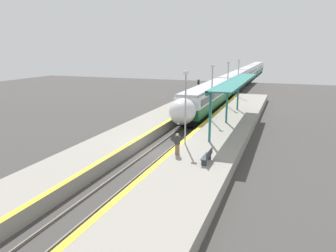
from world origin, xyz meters
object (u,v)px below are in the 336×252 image
(lamppost_near, at_px, (186,103))
(platform_bench, at_px, (208,156))
(lamppost_farthest, at_px, (238,75))
(train, at_px, (241,77))
(person_waiting, at_px, (177,144))
(lamppost_mid, at_px, (212,89))
(lamppost_far, at_px, (228,81))
(railway_signal, at_px, (198,90))

(lamppost_near, bearing_deg, platform_bench, -53.36)
(lamppost_near, distance_m, lamppost_farthest, 27.94)
(train, bearing_deg, lamppost_farthest, -83.54)
(person_waiting, relative_size, lamppost_mid, 0.28)
(platform_bench, bearing_deg, lamppost_farthest, 94.95)
(lamppost_far, height_order, lamppost_farthest, same)
(lamppost_near, xyz_separation_m, lamppost_farthest, (0.00, 27.94, 0.00))
(train, height_order, railway_signal, railway_signal)
(person_waiting, relative_size, lamppost_farthest, 0.28)
(lamppost_near, bearing_deg, lamppost_mid, 90.00)
(railway_signal, xyz_separation_m, lamppost_near, (4.83, -22.02, 1.80))
(train, height_order, lamppost_far, lamppost_far)
(lamppost_near, distance_m, lamppost_far, 18.63)
(platform_bench, relative_size, lamppost_near, 0.30)
(railway_signal, relative_size, lamppost_near, 0.68)
(train, xyz_separation_m, person_waiting, (2.58, -51.07, -0.41))
(person_waiting, relative_size, railway_signal, 0.41)
(train, height_order, lamppost_farthest, lamppost_farthest)
(lamppost_farthest, bearing_deg, train, 96.46)
(train, relative_size, platform_bench, 50.29)
(lamppost_mid, bearing_deg, railway_signal, 110.83)
(train, distance_m, railway_signal, 26.38)
(train, relative_size, lamppost_far, 14.88)
(platform_bench, distance_m, lamppost_near, 5.40)
(lamppost_near, xyz_separation_m, lamppost_mid, (0.00, 9.31, 0.00))
(lamppost_farthest, bearing_deg, platform_bench, -85.05)
(train, relative_size, lamppost_farthest, 14.88)
(lamppost_far, bearing_deg, lamppost_farthest, 90.00)
(platform_bench, xyz_separation_m, railway_signal, (-7.57, 25.70, 1.04))
(lamppost_mid, height_order, lamppost_far, same)
(railway_signal, height_order, lamppost_farthest, lamppost_farthest)
(person_waiting, bearing_deg, lamppost_near, 95.68)
(person_waiting, relative_size, lamppost_far, 0.28)
(lamppost_far, bearing_deg, train, 94.44)
(person_waiting, distance_m, lamppost_near, 3.76)
(train, relative_size, railway_signal, 21.93)
(platform_bench, xyz_separation_m, lamppost_mid, (-2.74, 13.00, 2.84))
(train, xyz_separation_m, railway_signal, (-2.53, -26.25, 0.28))
(lamppost_mid, distance_m, lamppost_farthest, 18.63)
(railway_signal, height_order, lamppost_near, lamppost_near)
(lamppost_mid, bearing_deg, lamppost_far, 90.00)
(train, xyz_separation_m, lamppost_farthest, (2.30, -20.33, 2.08))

